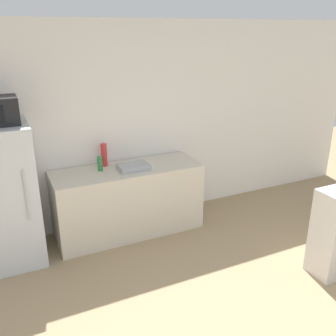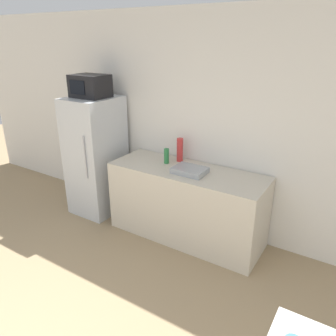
% 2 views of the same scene
% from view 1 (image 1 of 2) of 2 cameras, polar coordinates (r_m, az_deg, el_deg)
% --- Properties ---
extents(wall_back, '(8.00, 0.06, 2.60)m').
position_cam_1_polar(wall_back, '(4.80, -9.35, 5.98)').
color(wall_back, white).
rests_on(wall_back, ground_plane).
extents(refrigerator, '(0.59, 0.69, 1.57)m').
position_cam_1_polar(refrigerator, '(4.40, -23.16, -3.92)').
color(refrigerator, silver).
rests_on(refrigerator, ground_plane).
extents(counter, '(1.84, 0.65, 0.87)m').
position_cam_1_polar(counter, '(4.79, -6.09, -4.91)').
color(counter, beige).
rests_on(counter, ground_plane).
extents(sink_basin, '(0.36, 0.27, 0.06)m').
position_cam_1_polar(sink_basin, '(4.58, -5.29, 0.20)').
color(sink_basin, '#9EA3A8').
rests_on(sink_basin, counter).
extents(bottle_tall, '(0.08, 0.08, 0.29)m').
position_cam_1_polar(bottle_tall, '(4.70, -9.72, 1.99)').
color(bottle_tall, red).
rests_on(bottle_tall, counter).
extents(bottle_short, '(0.06, 0.06, 0.18)m').
position_cam_1_polar(bottle_short, '(4.56, -10.34, 0.67)').
color(bottle_short, '#2D7F42').
rests_on(bottle_short, counter).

